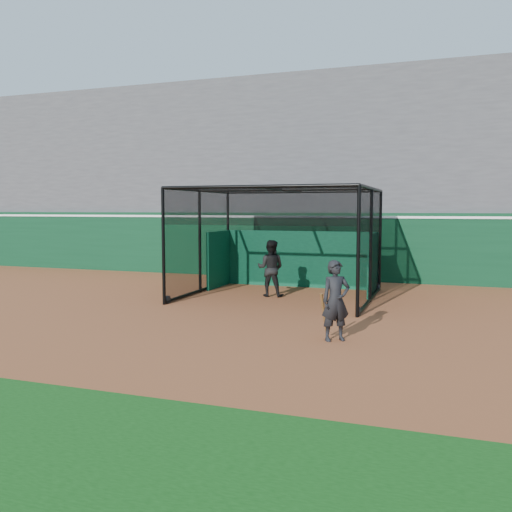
% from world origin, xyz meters
% --- Properties ---
extents(ground, '(120.00, 120.00, 0.00)m').
position_xyz_m(ground, '(0.00, 0.00, 0.00)').
color(ground, brown).
rests_on(ground, ground).
extents(outfield_wall, '(50.00, 0.50, 2.50)m').
position_xyz_m(outfield_wall, '(0.00, 8.50, 1.29)').
color(outfield_wall, '#09351C').
rests_on(outfield_wall, ground).
extents(grandstand, '(50.00, 7.85, 8.95)m').
position_xyz_m(grandstand, '(0.00, 12.27, 4.48)').
color(grandstand, '#4C4C4F').
rests_on(grandstand, ground).
extents(batting_cage, '(5.42, 4.78, 3.22)m').
position_xyz_m(batting_cage, '(0.76, 4.03, 1.61)').
color(batting_cage, black).
rests_on(batting_cage, ground).
extents(batter, '(0.88, 0.71, 1.71)m').
position_xyz_m(batter, '(0.44, 4.01, 0.85)').
color(batter, black).
rests_on(batter, ground).
extents(on_deck_player, '(0.71, 0.66, 1.63)m').
position_xyz_m(on_deck_player, '(3.36, -0.85, 0.81)').
color(on_deck_player, black).
rests_on(on_deck_player, ground).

